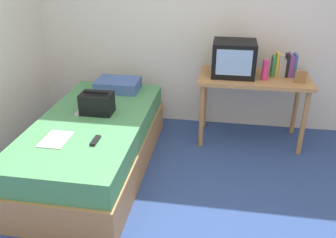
# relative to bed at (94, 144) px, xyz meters

# --- Properties ---
(ground_plane) EXTENTS (8.00, 8.00, 0.00)m
(ground_plane) POSITION_rel_bed_xyz_m (0.94, -0.74, -0.26)
(ground_plane) COLOR #2D4784
(wall_back) EXTENTS (5.20, 0.10, 2.60)m
(wall_back) POSITION_rel_bed_xyz_m (0.94, 1.26, 1.04)
(wall_back) COLOR silver
(wall_back) RESTS_ON ground
(bed) EXTENTS (1.00, 2.00, 0.54)m
(bed) POSITION_rel_bed_xyz_m (0.00, 0.00, 0.00)
(bed) COLOR #B27F4C
(bed) RESTS_ON ground
(desk) EXTENTS (1.16, 0.60, 0.75)m
(desk) POSITION_rel_bed_xyz_m (1.51, 0.84, 0.39)
(desk) COLOR #B27F4C
(desk) RESTS_ON ground
(tv) EXTENTS (0.44, 0.39, 0.36)m
(tv) POSITION_rel_bed_xyz_m (1.28, 0.85, 0.67)
(tv) COLOR black
(tv) RESTS_ON desk
(water_bottle) EXTENTS (0.06, 0.06, 0.21)m
(water_bottle) POSITION_rel_bed_xyz_m (1.60, 0.74, 0.59)
(water_bottle) COLOR #E53372
(water_bottle) RESTS_ON desk
(book_row) EXTENTS (0.24, 0.16, 0.25)m
(book_row) POSITION_rel_bed_xyz_m (1.80, 0.91, 0.60)
(book_row) COLOR #337F47
(book_row) RESTS_ON desk
(picture_frame) EXTENTS (0.11, 0.02, 0.12)m
(picture_frame) POSITION_rel_bed_xyz_m (1.94, 0.70, 0.55)
(picture_frame) COLOR olive
(picture_frame) RESTS_ON desk
(pillow) EXTENTS (0.47, 0.34, 0.12)m
(pillow) POSITION_rel_bed_xyz_m (0.03, 0.77, 0.33)
(pillow) COLOR #4766AD
(pillow) RESTS_ON bed
(handbag) EXTENTS (0.30, 0.20, 0.22)m
(handbag) POSITION_rel_bed_xyz_m (0.02, 0.14, 0.37)
(handbag) COLOR black
(handbag) RESTS_ON bed
(magazine) EXTENTS (0.21, 0.29, 0.01)m
(magazine) POSITION_rel_bed_xyz_m (-0.15, -0.43, 0.28)
(magazine) COLOR white
(magazine) RESTS_ON bed
(remote_dark) EXTENTS (0.04, 0.16, 0.02)m
(remote_dark) POSITION_rel_bed_xyz_m (0.19, -0.41, 0.28)
(remote_dark) COLOR black
(remote_dark) RESTS_ON bed
(remote_silver) EXTENTS (0.04, 0.14, 0.02)m
(remote_silver) POSITION_rel_bed_xyz_m (-0.16, 0.10, 0.28)
(remote_silver) COLOR #B7B7BC
(remote_silver) RESTS_ON bed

